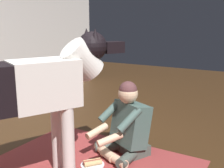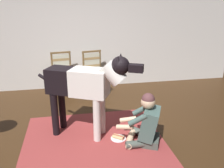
# 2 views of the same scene
# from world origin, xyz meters

# --- Properties ---
(ground_plane) EXTENTS (13.75, 13.75, 0.00)m
(ground_plane) POSITION_xyz_m (0.00, 0.00, 0.00)
(ground_plane) COLOR #3C2613
(back_wall) EXTENTS (7.95, 0.10, 2.60)m
(back_wall) POSITION_xyz_m (0.00, 2.62, 1.30)
(back_wall) COLOR beige
(back_wall) RESTS_ON ground
(area_rug) EXTENTS (2.17, 2.00, 0.01)m
(area_rug) POSITION_xyz_m (-0.06, -0.04, 0.00)
(area_rug) COLOR maroon
(area_rug) RESTS_ON ground
(dining_chair_left_of_pair) EXTENTS (0.52, 0.53, 0.98)m
(dining_chair_left_of_pair) POSITION_xyz_m (-0.54, 2.16, 0.54)
(dining_chair_left_of_pair) COLOR brown
(dining_chair_left_of_pair) RESTS_ON ground
(dining_chair_right_of_pair) EXTENTS (0.54, 0.54, 0.98)m
(dining_chair_right_of_pair) POSITION_xyz_m (0.19, 2.16, 0.54)
(dining_chair_right_of_pair) COLOR brown
(dining_chair_right_of_pair) RESTS_ON ground
(person_sitting_on_floor) EXTENTS (0.72, 0.63, 0.82)m
(person_sitting_on_floor) POSITION_xyz_m (0.70, -0.21, 0.34)
(person_sitting_on_floor) COLOR #454E47
(person_sitting_on_floor) RESTS_ON ground
(large_dog) EXTENTS (1.55, 0.85, 1.37)m
(large_dog) POSITION_xyz_m (-0.15, 0.20, 0.87)
(large_dog) COLOR silver
(large_dog) RESTS_ON ground
(hot_dog_on_plate) EXTENTS (0.24, 0.24, 0.06)m
(hot_dog_on_plate) POSITION_xyz_m (0.32, -0.02, 0.03)
(hot_dog_on_plate) COLOR white
(hot_dog_on_plate) RESTS_ON ground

